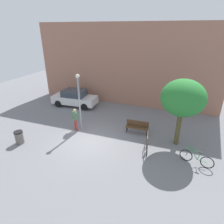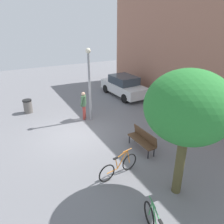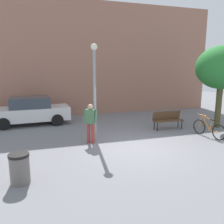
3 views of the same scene
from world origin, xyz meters
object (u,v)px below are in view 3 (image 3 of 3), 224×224
park_bench (167,118)px  bicycle_orange (208,129)px  plaza_tree (222,68)px  person_by_lamppost (90,121)px  lamppost (95,84)px  trash_bin (20,168)px  parked_car_white (31,111)px

park_bench → bicycle_orange: (1.05, -1.85, -0.16)m
plaza_tree → park_bench: bearing=169.3°
person_by_lamppost → plaza_tree: bearing=5.1°
lamppost → trash_bin: size_ratio=4.84×
lamppost → person_by_lamppost: lamppost is taller
bicycle_orange → park_bench: bearing=119.5°
park_bench → bicycle_orange: size_ratio=0.90×
person_by_lamppost → trash_bin: 3.83m
lamppost → trash_bin: lamppost is taller
park_bench → plaza_tree: 3.78m
park_bench → parked_car_white: (-6.84, 3.09, 0.23)m
person_by_lamppost → park_bench: (4.31, 1.14, -0.42)m
plaza_tree → bicycle_orange: bearing=-141.2°
plaza_tree → person_by_lamppost: bearing=-174.9°
plaza_tree → parked_car_white: 10.48m
bicycle_orange → parked_car_white: bearing=148.0°
bicycle_orange → parked_car_white: size_ratio=0.42×
person_by_lamppost → parked_car_white: (-2.53, 4.23, -0.19)m
park_bench → bicycle_orange: 2.13m
park_bench → parked_car_white: bearing=155.7°
park_bench → trash_bin: (-6.87, -3.93, -0.12)m
bicycle_orange → parked_car_white: (-7.89, 4.94, 0.39)m
person_by_lamppost → trash_bin: size_ratio=1.97×
parked_car_white → trash_bin: parked_car_white is taller
person_by_lamppost → lamppost: bearing=49.1°
person_by_lamppost → bicycle_orange: bearing=-7.5°
bicycle_orange → trash_bin: (-7.92, -2.08, 0.04)m
park_bench → parked_car_white: 7.51m
bicycle_orange → parked_car_white: parked_car_white is taller
plaza_tree → trash_bin: 10.53m
park_bench → person_by_lamppost: bearing=-165.2°
person_by_lamppost → plaza_tree: 7.38m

